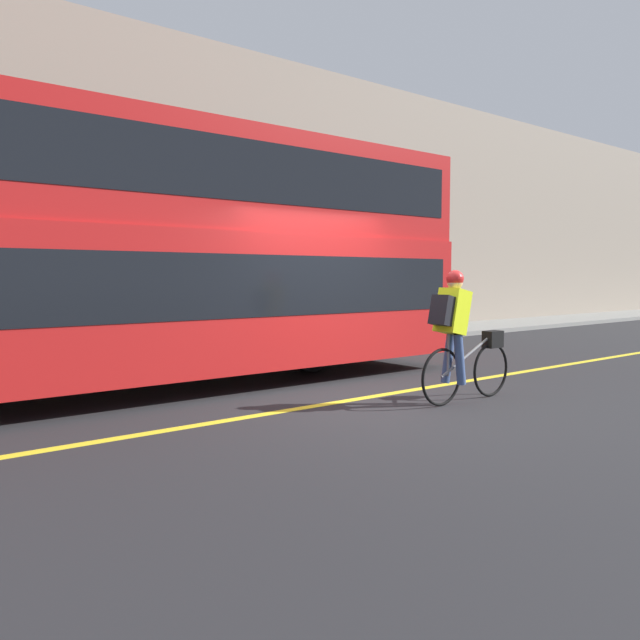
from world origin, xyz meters
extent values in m
plane|color=#232326|center=(0.00, 0.00, 0.00)|extent=(80.00, 80.00, 0.00)
cube|color=yellow|center=(0.00, 0.25, 0.00)|extent=(50.00, 0.14, 0.01)
cube|color=gray|center=(0.00, 5.91, 0.06)|extent=(60.00, 2.33, 0.12)
cube|color=gray|center=(0.00, 7.22, 3.43)|extent=(60.00, 0.30, 6.85)
cylinder|color=black|center=(0.79, 2.54, 0.48)|extent=(0.95, 0.30, 0.95)
cube|color=#B21919|center=(-2.64, 2.54, 1.22)|extent=(11.05, 2.50, 1.88)
cube|color=black|center=(-2.64, 2.54, 1.45)|extent=(10.61, 2.52, 0.83)
cube|color=#B21919|center=(-2.64, 2.54, 2.87)|extent=(11.05, 2.40, 1.42)
cube|color=black|center=(-2.64, 2.54, 2.94)|extent=(10.61, 2.42, 0.80)
torus|color=black|center=(1.31, -0.70, 0.35)|extent=(0.71, 0.04, 0.71)
torus|color=black|center=(0.34, -0.70, 0.35)|extent=(0.71, 0.04, 0.71)
cylinder|color=slate|center=(0.82, -0.70, 0.58)|extent=(0.99, 0.03, 0.48)
cylinder|color=slate|center=(0.45, -0.70, 0.61)|extent=(0.03, 0.03, 0.52)
cube|color=black|center=(1.34, -0.70, 0.75)|extent=(0.26, 0.16, 0.22)
cube|color=#D8EA19|center=(0.52, -0.70, 1.15)|extent=(0.37, 0.32, 0.58)
cube|color=black|center=(0.32, -0.70, 1.17)|extent=(0.21, 0.26, 0.38)
cylinder|color=#384C7A|center=(0.56, -0.61, 0.56)|extent=(0.22, 0.11, 0.64)
cylinder|color=#384C7A|center=(0.56, -0.79, 0.56)|extent=(0.20, 0.11, 0.64)
sphere|color=tan|center=(0.56, -0.70, 1.50)|extent=(0.19, 0.19, 0.19)
sphere|color=red|center=(0.56, -0.70, 1.54)|extent=(0.21, 0.21, 0.21)
cylinder|color=#515156|center=(5.86, 5.79, 0.53)|extent=(0.51, 0.51, 0.81)
cylinder|color=#59595B|center=(5.27, 5.79, 1.39)|extent=(0.07, 0.07, 2.55)
cube|color=#1959B2|center=(5.27, 5.75, 2.44)|extent=(0.36, 0.02, 0.36)
camera|label=1|loc=(-5.47, -5.63, 1.57)|focal=35.00mm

